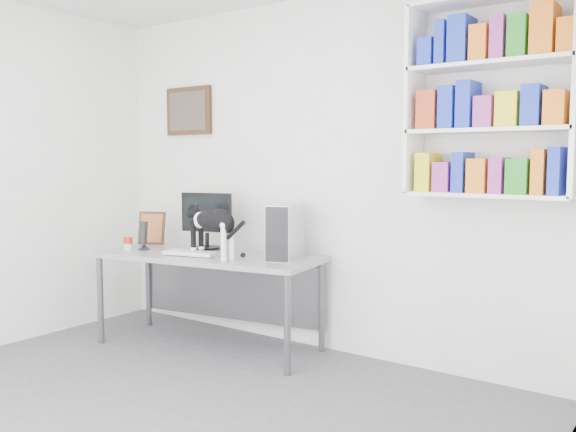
{
  "coord_description": "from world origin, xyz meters",
  "views": [
    {
      "loc": [
        2.6,
        -1.96,
        1.47
      ],
      "look_at": [
        0.1,
        1.53,
        1.07
      ],
      "focal_mm": 38.0,
      "sensor_mm": 36.0,
      "label": 1
    }
  ],
  "objects_px": {
    "desk": "(209,301)",
    "monitor": "(207,220)",
    "pc_tower": "(286,231)",
    "speaker": "(144,235)",
    "bookshelf": "(490,97)",
    "leaning_print": "(152,227)",
    "cat": "(213,233)",
    "soup_can": "(128,244)",
    "keyboard": "(191,253)"
  },
  "relations": [
    {
      "from": "pc_tower",
      "to": "leaning_print",
      "type": "height_order",
      "value": "pc_tower"
    },
    {
      "from": "pc_tower",
      "to": "cat",
      "type": "xyz_separation_m",
      "value": [
        -0.45,
        -0.3,
        -0.01
      ]
    },
    {
      "from": "soup_can",
      "to": "cat",
      "type": "relative_size",
      "value": 0.17
    },
    {
      "from": "monitor",
      "to": "pc_tower",
      "type": "relative_size",
      "value": 1.17
    },
    {
      "from": "desk",
      "to": "monitor",
      "type": "distance_m",
      "value": 0.66
    },
    {
      "from": "bookshelf",
      "to": "speaker",
      "type": "distance_m",
      "value": 2.84
    },
    {
      "from": "leaning_print",
      "to": "monitor",
      "type": "bearing_deg",
      "value": -17.71
    },
    {
      "from": "desk",
      "to": "speaker",
      "type": "distance_m",
      "value": 0.77
    },
    {
      "from": "keyboard",
      "to": "leaning_print",
      "type": "height_order",
      "value": "leaning_print"
    },
    {
      "from": "bookshelf",
      "to": "pc_tower",
      "type": "distance_m",
      "value": 1.7
    },
    {
      "from": "bookshelf",
      "to": "leaning_print",
      "type": "distance_m",
      "value": 2.98
    },
    {
      "from": "speaker",
      "to": "soup_can",
      "type": "height_order",
      "value": "speaker"
    },
    {
      "from": "keyboard",
      "to": "soup_can",
      "type": "bearing_deg",
      "value": 177.45
    },
    {
      "from": "cat",
      "to": "leaning_print",
      "type": "bearing_deg",
      "value": 176.47
    },
    {
      "from": "desk",
      "to": "speaker",
      "type": "height_order",
      "value": "speaker"
    },
    {
      "from": "cat",
      "to": "speaker",
      "type": "bearing_deg",
      "value": -167.82
    },
    {
      "from": "desk",
      "to": "speaker",
      "type": "xyz_separation_m",
      "value": [
        -0.58,
        -0.13,
        0.49
      ]
    },
    {
      "from": "desk",
      "to": "keyboard",
      "type": "xyz_separation_m",
      "value": [
        -0.06,
        -0.12,
        0.39
      ]
    },
    {
      "from": "keyboard",
      "to": "pc_tower",
      "type": "bearing_deg",
      "value": 11.68
    },
    {
      "from": "bookshelf",
      "to": "speaker",
      "type": "relative_size",
      "value": 5.14
    },
    {
      "from": "pc_tower",
      "to": "soup_can",
      "type": "xyz_separation_m",
      "value": [
        -1.28,
        -0.41,
        -0.15
      ]
    },
    {
      "from": "bookshelf",
      "to": "soup_can",
      "type": "height_order",
      "value": "bookshelf"
    },
    {
      "from": "bookshelf",
      "to": "desk",
      "type": "xyz_separation_m",
      "value": [
        -2.03,
        -0.36,
        -1.48
      ]
    },
    {
      "from": "pc_tower",
      "to": "cat",
      "type": "relative_size",
      "value": 0.66
    },
    {
      "from": "pc_tower",
      "to": "speaker",
      "type": "distance_m",
      "value": 1.24
    },
    {
      "from": "speaker",
      "to": "soup_can",
      "type": "distance_m",
      "value": 0.14
    },
    {
      "from": "pc_tower",
      "to": "leaning_print",
      "type": "xyz_separation_m",
      "value": [
        -1.39,
        -0.06,
        -0.06
      ]
    },
    {
      "from": "bookshelf",
      "to": "soup_can",
      "type": "relative_size",
      "value": 11.75
    },
    {
      "from": "bookshelf",
      "to": "cat",
      "type": "bearing_deg",
      "value": -165.66
    },
    {
      "from": "desk",
      "to": "monitor",
      "type": "bearing_deg",
      "value": 125.3
    },
    {
      "from": "bookshelf",
      "to": "cat",
      "type": "distance_m",
      "value": 2.14
    },
    {
      "from": "speaker",
      "to": "leaning_print",
      "type": "xyz_separation_m",
      "value": [
        -0.19,
        0.26,
        0.03
      ]
    },
    {
      "from": "speaker",
      "to": "leaning_print",
      "type": "bearing_deg",
      "value": 112.21
    },
    {
      "from": "monitor",
      "to": "soup_can",
      "type": "bearing_deg",
      "value": -153.14
    },
    {
      "from": "desk",
      "to": "keyboard",
      "type": "height_order",
      "value": "keyboard"
    },
    {
      "from": "leaning_print",
      "to": "cat",
      "type": "relative_size",
      "value": 0.48
    },
    {
      "from": "cat",
      "to": "desk",
      "type": "bearing_deg",
      "value": 155.4
    },
    {
      "from": "bookshelf",
      "to": "leaning_print",
      "type": "xyz_separation_m",
      "value": [
        -2.81,
        -0.23,
        -0.96
      ]
    },
    {
      "from": "bookshelf",
      "to": "cat",
      "type": "xyz_separation_m",
      "value": [
        -1.87,
        -0.48,
        -0.92
      ]
    },
    {
      "from": "desk",
      "to": "monitor",
      "type": "xyz_separation_m",
      "value": [
        -0.19,
        0.19,
        0.61
      ]
    },
    {
      "from": "leaning_print",
      "to": "soup_can",
      "type": "xyz_separation_m",
      "value": [
        0.12,
        -0.36,
        -0.09
      ]
    },
    {
      "from": "monitor",
      "to": "soup_can",
      "type": "distance_m",
      "value": 0.66
    },
    {
      "from": "monitor",
      "to": "cat",
      "type": "distance_m",
      "value": 0.47
    },
    {
      "from": "monitor",
      "to": "leaning_print",
      "type": "bearing_deg",
      "value": 171.45
    },
    {
      "from": "desk",
      "to": "soup_can",
      "type": "bearing_deg",
      "value": -169.96
    },
    {
      "from": "leaning_print",
      "to": "speaker",
      "type": "bearing_deg",
      "value": -77.17
    },
    {
      "from": "pc_tower",
      "to": "cat",
      "type": "height_order",
      "value": "pc_tower"
    },
    {
      "from": "bookshelf",
      "to": "pc_tower",
      "type": "relative_size",
      "value": 3.07
    },
    {
      "from": "pc_tower",
      "to": "cat",
      "type": "distance_m",
      "value": 0.54
    },
    {
      "from": "keyboard",
      "to": "cat",
      "type": "distance_m",
      "value": 0.28
    }
  ]
}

